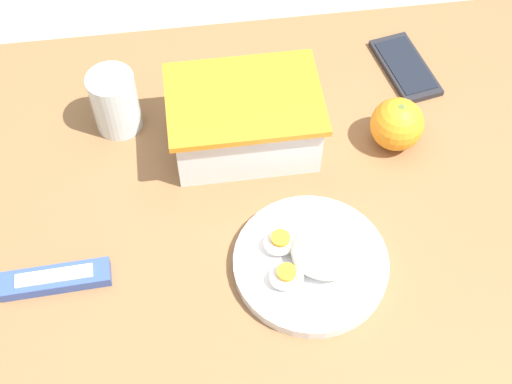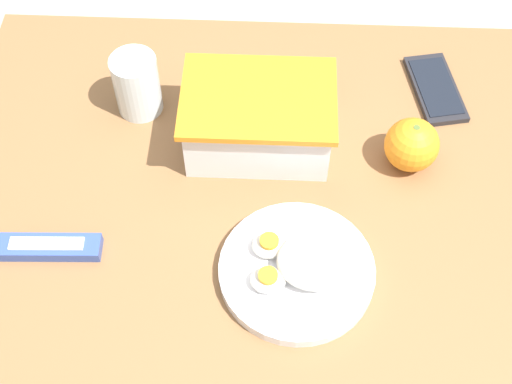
% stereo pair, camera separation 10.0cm
% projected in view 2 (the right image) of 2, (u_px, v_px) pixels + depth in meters
% --- Properties ---
extents(ground_plane, '(10.00, 10.00, 0.00)m').
position_uv_depth(ground_plane, '(276.00, 378.00, 1.65)').
color(ground_plane, '#B2A899').
extents(table, '(1.01, 0.75, 0.74)m').
position_uv_depth(table, '(286.00, 234.00, 1.11)').
color(table, brown).
rests_on(table, ground_plane).
extents(food_container, '(0.22, 0.16, 0.10)m').
position_uv_depth(food_container, '(258.00, 122.00, 1.06)').
color(food_container, white).
rests_on(food_container, table).
extents(orange_fruit, '(0.08, 0.08, 0.08)m').
position_uv_depth(orange_fruit, '(412.00, 145.00, 1.04)').
color(orange_fruit, orange).
rests_on(orange_fruit, table).
extents(rice_plate, '(0.21, 0.21, 0.06)m').
position_uv_depth(rice_plate, '(299.00, 268.00, 0.95)').
color(rice_plate, white).
rests_on(rice_plate, table).
extents(candy_bar, '(0.15, 0.04, 0.02)m').
position_uv_depth(candy_bar, '(48.00, 247.00, 0.98)').
color(candy_bar, '#334C9E').
rests_on(candy_bar, table).
extents(cell_phone, '(0.09, 0.16, 0.01)m').
position_uv_depth(cell_phone, '(435.00, 89.00, 1.15)').
color(cell_phone, '#232328').
rests_on(cell_phone, table).
extents(drinking_glass, '(0.07, 0.07, 0.10)m').
position_uv_depth(drinking_glass, '(137.00, 85.00, 1.09)').
color(drinking_glass, silver).
rests_on(drinking_glass, table).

